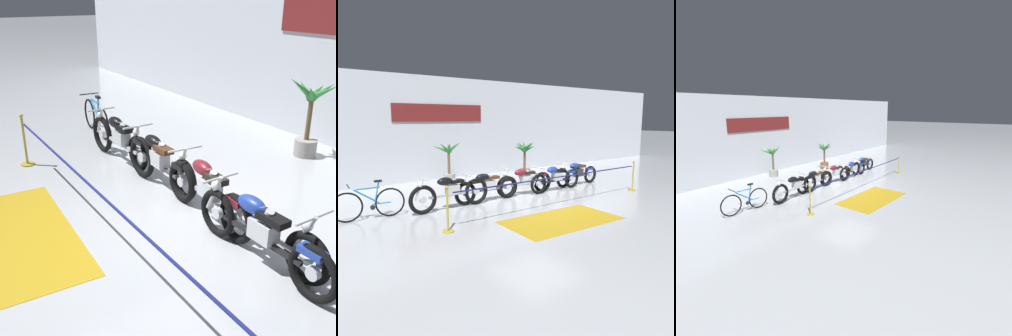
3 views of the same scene
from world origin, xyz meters
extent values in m
plane|color=#B2B7BC|center=(0.00, 0.00, 0.00)|extent=(120.00, 120.00, 0.00)
torus|color=black|center=(-3.54, 0.54, 0.39)|extent=(0.79, 0.13, 0.78)
torus|color=black|center=(-1.87, 0.59, 0.39)|extent=(0.79, 0.13, 0.78)
cylinder|color=silver|center=(-3.54, 0.54, 0.39)|extent=(0.19, 0.09, 0.19)
cylinder|color=silver|center=(-1.87, 0.59, 0.39)|extent=(0.19, 0.09, 0.19)
cylinder|color=silver|center=(-3.63, 0.54, 0.68)|extent=(0.30, 0.07, 0.59)
cube|color=silver|center=(-2.66, 0.56, 0.55)|extent=(0.37, 0.23, 0.26)
cylinder|color=silver|center=(-2.70, 0.56, 0.75)|extent=(0.18, 0.12, 0.24)
cylinder|color=silver|center=(-2.62, 0.57, 0.75)|extent=(0.18, 0.12, 0.24)
cylinder|color=silver|center=(-2.36, 0.71, 0.41)|extent=(0.70, 0.09, 0.07)
cube|color=#ADAFB5|center=(-2.71, 0.56, 0.41)|extent=(1.34, 0.10, 0.06)
ellipsoid|color=black|center=(-2.89, 0.56, 0.81)|extent=(0.47, 0.23, 0.22)
cube|color=black|center=(-2.53, 0.57, 0.77)|extent=(0.41, 0.21, 0.09)
cube|color=black|center=(-1.92, 0.59, 0.68)|extent=(0.32, 0.17, 0.08)
cylinder|color=silver|center=(-3.52, 0.54, 0.94)|extent=(0.05, 0.62, 0.04)
sphere|color=silver|center=(-3.60, 0.54, 0.80)|extent=(0.14, 0.14, 0.14)
torus|color=black|center=(-2.19, 0.68, 0.35)|extent=(0.70, 0.12, 0.70)
torus|color=black|center=(-0.64, 0.65, 0.35)|extent=(0.70, 0.12, 0.70)
cylinder|color=silver|center=(-2.19, 0.68, 0.35)|extent=(0.17, 0.08, 0.16)
cylinder|color=silver|center=(-0.64, 0.65, 0.35)|extent=(0.17, 0.08, 0.16)
cylinder|color=silver|center=(-2.28, 0.68, 0.63)|extent=(0.30, 0.06, 0.59)
cube|color=silver|center=(-1.36, 0.67, 0.51)|extent=(0.36, 0.23, 0.26)
cylinder|color=silver|center=(-1.40, 0.67, 0.71)|extent=(0.18, 0.11, 0.24)
cylinder|color=silver|center=(-1.32, 0.66, 0.71)|extent=(0.18, 0.11, 0.24)
cylinder|color=silver|center=(-1.06, 0.80, 0.37)|extent=(0.70, 0.08, 0.07)
cube|color=#47474C|center=(-1.41, 0.67, 0.37)|extent=(1.24, 0.08, 0.06)
ellipsoid|color=black|center=(-1.59, 0.67, 0.77)|extent=(0.46, 0.23, 0.22)
cube|color=#4C2D19|center=(-1.23, 0.66, 0.73)|extent=(0.40, 0.21, 0.09)
cube|color=black|center=(-0.69, 0.65, 0.60)|extent=(0.32, 0.16, 0.08)
cylinder|color=silver|center=(-2.17, 0.68, 0.90)|extent=(0.05, 0.62, 0.04)
sphere|color=silver|center=(-2.25, 0.68, 0.76)|extent=(0.14, 0.14, 0.14)
torus|color=black|center=(-0.67, 0.72, 0.36)|extent=(0.72, 0.18, 0.71)
torus|color=black|center=(0.78, 0.60, 0.36)|extent=(0.72, 0.18, 0.71)
cylinder|color=silver|center=(-0.67, 0.72, 0.36)|extent=(0.17, 0.09, 0.17)
cylinder|color=silver|center=(0.78, 0.60, 0.36)|extent=(0.17, 0.09, 0.17)
cylinder|color=silver|center=(-0.76, 0.73, 0.64)|extent=(0.31, 0.08, 0.59)
cube|color=silver|center=(0.11, 0.66, 0.52)|extent=(0.38, 0.25, 0.26)
cylinder|color=silver|center=(0.06, 0.66, 0.72)|extent=(0.19, 0.12, 0.24)
cylinder|color=silver|center=(0.15, 0.65, 0.72)|extent=(0.19, 0.12, 0.24)
cylinder|color=silver|center=(0.42, 0.77, 0.38)|extent=(0.70, 0.13, 0.07)
cube|color=#ADAFB5|center=(0.06, 0.66, 0.38)|extent=(1.16, 0.16, 0.06)
ellipsoid|color=maroon|center=(-0.12, 0.67, 0.78)|extent=(0.48, 0.26, 0.22)
cube|color=black|center=(0.24, 0.64, 0.74)|extent=(0.42, 0.23, 0.09)
cube|color=maroon|center=(0.73, 0.60, 0.61)|extent=(0.33, 0.19, 0.08)
cylinder|color=silver|center=(-0.65, 0.72, 0.91)|extent=(0.09, 0.62, 0.04)
sphere|color=silver|center=(-0.73, 0.72, 0.77)|extent=(0.14, 0.14, 0.14)
torus|color=black|center=(0.51, 0.49, 0.35)|extent=(0.69, 0.11, 0.69)
torus|color=black|center=(2.16, 0.52, 0.35)|extent=(0.69, 0.11, 0.69)
cylinder|color=silver|center=(0.51, 0.49, 0.35)|extent=(0.17, 0.08, 0.17)
cylinder|color=silver|center=(2.16, 0.52, 0.35)|extent=(0.17, 0.08, 0.17)
cylinder|color=silver|center=(0.42, 0.49, 0.63)|extent=(0.30, 0.06, 0.59)
cube|color=silver|center=(1.38, 0.50, 0.51)|extent=(0.36, 0.23, 0.26)
cylinder|color=silver|center=(1.34, 0.50, 0.71)|extent=(0.18, 0.11, 0.24)
cylinder|color=silver|center=(1.42, 0.50, 0.71)|extent=(0.18, 0.11, 0.24)
cylinder|color=silver|center=(1.68, 0.65, 0.37)|extent=(0.70, 0.08, 0.07)
cube|color=black|center=(1.33, 0.50, 0.37)|extent=(1.33, 0.08, 0.06)
ellipsoid|color=navy|center=(1.15, 0.50, 0.77)|extent=(0.46, 0.23, 0.22)
cube|color=black|center=(1.51, 0.51, 0.73)|extent=(0.40, 0.21, 0.09)
cube|color=navy|center=(2.11, 0.52, 0.60)|extent=(0.32, 0.17, 0.08)
cylinder|color=silver|center=(0.53, 0.49, 0.90)|extent=(0.05, 0.62, 0.04)
sphere|color=silver|center=(0.45, 0.49, 0.76)|extent=(0.14, 0.14, 0.14)
torus|color=black|center=(1.92, 0.70, 0.34)|extent=(0.68, 0.12, 0.68)
cylinder|color=silver|center=(1.92, 0.70, 0.34)|extent=(0.16, 0.08, 0.16)
cylinder|color=silver|center=(1.83, 0.70, 0.62)|extent=(0.30, 0.06, 0.59)
cylinder|color=silver|center=(1.94, 0.70, 0.89)|extent=(0.04, 0.62, 0.04)
sphere|color=silver|center=(1.86, 0.70, 0.75)|extent=(0.14, 0.14, 0.14)
torus|color=black|center=(-5.30, 0.97, 0.38)|extent=(0.75, 0.10, 0.75)
torus|color=black|center=(-4.29, 0.89, 0.38)|extent=(0.75, 0.10, 0.75)
cylinder|color=#1E75B7|center=(-4.84, 0.93, 0.60)|extent=(0.60, 0.09, 0.43)
cylinder|color=#1E75B7|center=(-4.79, 0.93, 0.80)|extent=(0.55, 0.08, 0.04)
cylinder|color=#1E75B7|center=(-4.60, 0.91, 0.68)|extent=(0.15, 0.05, 0.55)
cube|color=black|center=(-4.56, 0.91, 0.96)|extent=(0.19, 0.09, 0.05)
cylinder|color=#1E75B7|center=(-4.49, 0.90, 0.38)|extent=(0.46, 0.07, 0.03)
cylinder|color=black|center=(-5.24, 0.97, 0.90)|extent=(0.07, 0.48, 0.03)
cylinder|color=black|center=(-4.72, 0.92, 0.30)|extent=(0.12, 0.06, 0.12)
cylinder|color=gray|center=(-1.00, 4.06, 0.18)|extent=(0.47, 0.47, 0.36)
cylinder|color=brown|center=(-1.00, 4.06, 0.81)|extent=(0.10, 0.10, 0.90)
cone|color=#337F38|center=(-0.73, 4.07, 1.42)|extent=(0.68, 0.18, 0.48)
cone|color=#337F38|center=(-0.90, 4.25, 1.38)|extent=(0.35, 0.53, 0.47)
cone|color=#337F38|center=(-1.05, 4.26, 1.35)|extent=(0.25, 0.51, 0.38)
cone|color=#337F38|center=(-1.28, 4.17, 1.36)|extent=(0.70, 0.45, 0.41)
cone|color=#337F38|center=(-1.22, 3.98, 1.42)|extent=(0.60, 0.35, 0.51)
cone|color=#337F38|center=(-1.06, 3.87, 1.42)|extent=(0.30, 0.53, 0.52)
cone|color=#337F38|center=(-0.91, 3.92, 1.38)|extent=(0.36, 0.44, 0.45)
cylinder|color=gold|center=(-3.64, -1.09, 0.01)|extent=(0.28, 0.28, 0.03)
cylinder|color=gold|center=(-3.64, -1.09, 0.50)|extent=(0.05, 0.05, 0.95)
sphere|color=gold|center=(-3.64, -1.09, 1.01)|extent=(0.08, 0.08, 0.08)
cylinder|color=navy|center=(-0.06, -1.09, 0.88)|extent=(6.88, 0.04, 0.04)
cube|color=#B78E19|center=(-0.97, -1.99, 0.00)|extent=(3.02, 1.73, 0.01)
camera|label=1|loc=(4.56, -2.89, 3.22)|focal=45.00mm
camera|label=2|loc=(-6.78, -7.50, 2.50)|focal=35.00mm
camera|label=3|loc=(-9.79, -6.98, 3.57)|focal=28.00mm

